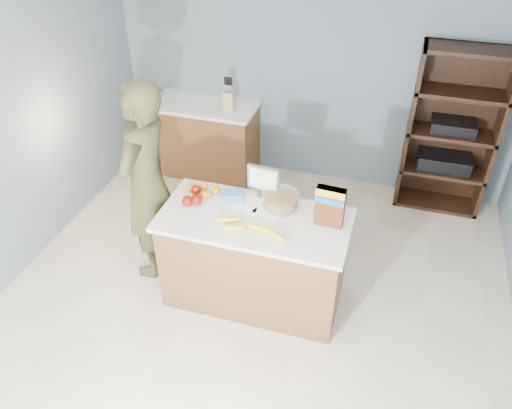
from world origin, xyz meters
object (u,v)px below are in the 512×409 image
(cereal_box, at_px, (330,204))
(tv, at_px, (263,180))
(person, at_px, (147,184))
(shelving_unit, at_px, (451,134))
(counter_peninsula, at_px, (254,262))

(cereal_box, bearing_deg, tv, 158.64)
(person, relative_size, cereal_box, 5.50)
(shelving_unit, height_order, tv, shelving_unit)
(counter_peninsula, distance_m, cereal_box, 0.91)
(tv, distance_m, cereal_box, 0.66)
(counter_peninsula, bearing_deg, tv, 93.90)
(counter_peninsula, bearing_deg, cereal_box, 9.01)
(counter_peninsula, relative_size, person, 0.83)
(tv, xyz_separation_m, cereal_box, (0.61, -0.24, 0.04))
(counter_peninsula, xyz_separation_m, shelving_unit, (1.55, 2.05, 0.45))
(counter_peninsula, height_order, tv, tv)
(shelving_unit, xyz_separation_m, cereal_box, (-0.96, -1.96, 0.24))
(shelving_unit, height_order, cereal_box, shelving_unit)
(tv, height_order, cereal_box, cereal_box)
(shelving_unit, bearing_deg, counter_peninsula, -127.11)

